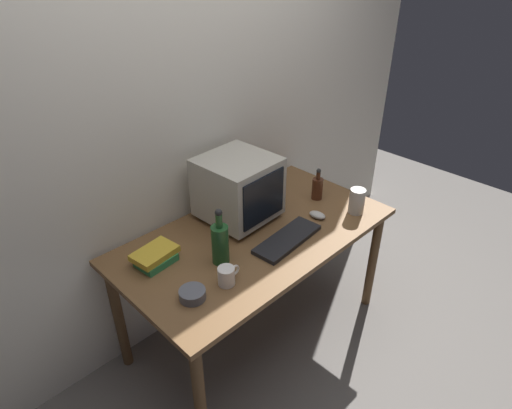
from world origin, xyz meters
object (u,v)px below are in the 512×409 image
computer_mouse (317,215)px  metal_canister (357,201)px  bottle_short (318,188)px  book_stack (155,257)px  mug (227,276)px  keyboard (287,239)px  bottle_tall (220,243)px  cd_spindle (192,294)px  crt_monitor (238,188)px

computer_mouse → metal_canister: size_ratio=0.67×
bottle_short → book_stack: bearing=171.0°
mug → metal_canister: 0.95m
keyboard → bottle_tall: bearing=156.8°
keyboard → metal_canister: 0.51m
bottle_short → book_stack: (-1.06, 0.17, -0.04)m
book_stack → keyboard: bearing=-29.5°
keyboard → bottle_tall: (-0.36, 0.12, 0.10)m
bottle_short → mug: size_ratio=1.69×
keyboard → metal_canister: bearing=-15.0°
bottle_short → cd_spindle: 1.10m
crt_monitor → bottle_short: 0.54m
computer_mouse → metal_canister: 0.25m
computer_mouse → book_stack: (-0.89, 0.31, 0.02)m
mug → cd_spindle: size_ratio=1.00×
crt_monitor → keyboard: size_ratio=0.96×
bottle_short → book_stack: bottle_short is taller
crt_monitor → computer_mouse: size_ratio=4.05×
computer_mouse → bottle_tall: bottle_tall is taller
computer_mouse → bottle_tall: bearing=164.9°
cd_spindle → crt_monitor: bearing=29.7°
computer_mouse → bottle_short: size_ratio=0.49×
bottle_short → cd_spindle: size_ratio=1.69×
bottle_tall → cd_spindle: bottle_tall is taller
keyboard → bottle_short: size_ratio=2.07×
keyboard → mug: 0.45m
keyboard → book_stack: 0.69m
computer_mouse → mug: bearing=176.9°
bottle_tall → book_stack: 0.33m
keyboard → cd_spindle: (-0.62, 0.01, 0.01)m
book_stack → cd_spindle: 0.33m
crt_monitor → metal_canister: 0.70m
bottle_tall → bottle_short: bottle_tall is taller
book_stack → cd_spindle: book_stack is taller
cd_spindle → computer_mouse: bearing=1.3°
bottle_tall → metal_canister: 0.89m
bottle_tall → mug: 0.18m
book_stack → metal_canister: size_ratio=1.53×
metal_canister → book_stack: bearing=158.7°
crt_monitor → keyboard: bearing=-85.7°
bottle_short → crt_monitor: bearing=159.7°
computer_mouse → bottle_tall: (-0.65, 0.09, 0.10)m
mug → cd_spindle: bearing=168.8°
cd_spindle → mug: bearing=-11.2°
bottle_short → metal_canister: 0.26m
bottle_short → bottle_tall: bearing=-176.6°
bottle_tall → mug: size_ratio=2.54×
keyboard → bottle_short: (0.46, 0.17, 0.06)m
keyboard → computer_mouse: (0.29, 0.03, 0.01)m
bottle_short → book_stack: 1.07m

